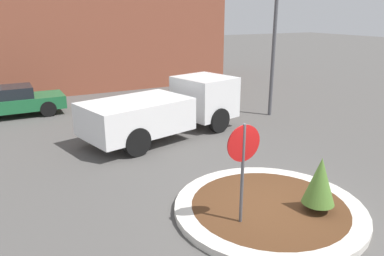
% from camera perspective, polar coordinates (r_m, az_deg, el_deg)
% --- Properties ---
extents(ground_plane, '(120.00, 120.00, 0.00)m').
position_cam_1_polar(ground_plane, '(9.31, 11.58, -12.34)').
color(ground_plane, '#514F4C').
extents(traffic_island, '(4.49, 4.49, 0.17)m').
position_cam_1_polar(traffic_island, '(9.27, 11.61, -11.88)').
color(traffic_island, beige).
rests_on(traffic_island, ground_plane).
extents(stop_sign, '(0.79, 0.07, 2.40)m').
position_cam_1_polar(stop_sign, '(7.82, 7.79, -4.43)').
color(stop_sign, '#4C4C51').
rests_on(stop_sign, ground_plane).
extents(island_shrub, '(0.73, 0.73, 1.29)m').
position_cam_1_polar(island_shrub, '(8.96, 18.93, -7.62)').
color(island_shrub, brown).
rests_on(island_shrub, traffic_island).
extents(utility_truck, '(6.51, 3.62, 2.04)m').
position_cam_1_polar(utility_truck, '(14.13, -3.86, 3.02)').
color(utility_truck, white).
rests_on(utility_truck, ground_plane).
extents(storefront_building, '(13.60, 6.07, 7.41)m').
position_cam_1_polar(storefront_building, '(25.44, -12.45, 15.02)').
color(storefront_building, brown).
rests_on(storefront_building, ground_plane).
extents(parked_sedan_green, '(4.31, 1.84, 1.36)m').
position_cam_1_polar(parked_sedan_green, '(18.74, -25.70, 3.73)').
color(parked_sedan_green, '#1E6638').
rests_on(parked_sedan_green, ground_plane).
extents(light_pole, '(0.70, 0.30, 6.37)m').
position_cam_1_polar(light_pole, '(17.06, 12.49, 14.19)').
color(light_pole, '#4C4C51').
rests_on(light_pole, ground_plane).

